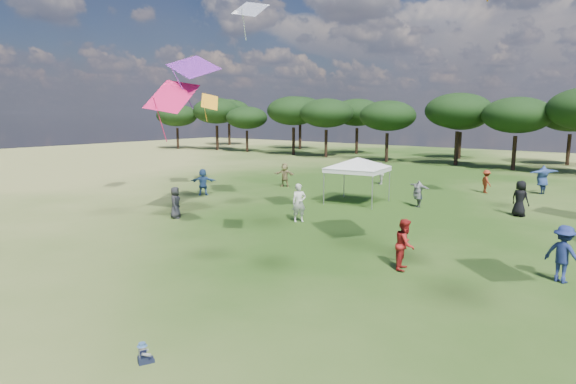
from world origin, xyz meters
name	(u,v)px	position (x,y,z in m)	size (l,w,h in m)	color
tent_left	(358,159)	(-5.92, 20.95, 2.62)	(6.36, 6.36, 3.04)	gray
toddler	(143,354)	(-0.19, 1.64, 0.21)	(0.36, 0.39, 0.47)	black
festival_crowd	(436,194)	(-1.39, 21.79, 0.88)	(29.14, 21.85, 1.93)	maroon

